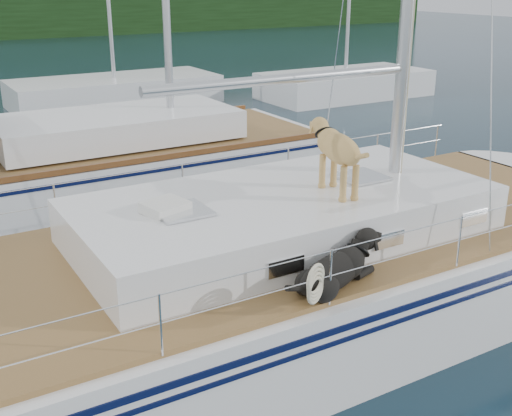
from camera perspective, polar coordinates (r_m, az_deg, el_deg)
ground at (r=8.34m, az=-2.30°, el=-11.41°), size 120.00×120.00×0.00m
main_sailboat at (r=8.05m, az=-1.73°, el=-7.14°), size 12.00×3.88×14.01m
neighbor_sailboat at (r=13.38m, az=-16.43°, el=3.00°), size 11.00×3.50×13.30m
bg_boat_center at (r=23.79m, az=-12.42°, el=10.07°), size 7.20×3.00×11.65m
bg_boat_east at (r=24.95m, az=7.92°, el=10.80°), size 6.40×3.00×11.65m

